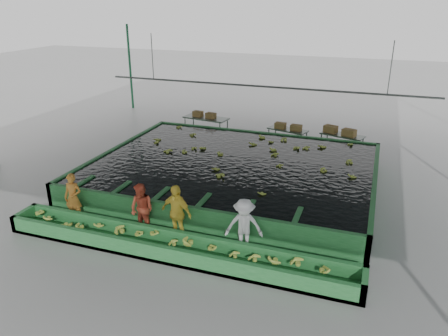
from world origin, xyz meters
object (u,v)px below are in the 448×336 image
(worker_b, at_px, (142,209))
(sorting_trough, at_px, (172,247))
(worker_a, at_px, (73,197))
(worker_c, at_px, (176,213))
(packing_table_right, at_px, (341,144))
(box_stack_left, at_px, (204,117))
(box_stack_mid, at_px, (288,129))
(packing_table_mid, at_px, (287,138))
(packing_table_left, at_px, (206,127))
(worker_d, at_px, (244,226))
(flotation_tank, at_px, (233,173))
(box_stack_right, at_px, (339,134))

(worker_b, bearing_deg, sorting_trough, -20.17)
(worker_a, relative_size, worker_c, 0.90)
(packing_table_right, distance_m, box_stack_left, 6.63)
(box_stack_mid, bearing_deg, box_stack_left, 178.29)
(packing_table_mid, relative_size, box_stack_left, 1.51)
(worker_a, relative_size, packing_table_left, 0.70)
(worker_a, relative_size, worker_d, 0.97)
(worker_d, bearing_deg, worker_b, 165.07)
(worker_a, bearing_deg, flotation_tank, 40.61)
(worker_d, relative_size, packing_table_left, 0.72)
(flotation_tank, height_order, box_stack_left, box_stack_left)
(worker_d, distance_m, box_stack_mid, 9.28)
(worker_d, relative_size, packing_table_right, 0.85)
(packing_table_left, xyz_separation_m, box_stack_right, (6.39, -0.19, 0.35))
(worker_a, relative_size, packing_table_mid, 0.84)
(packing_table_right, height_order, box_stack_right, box_stack_right)
(packing_table_right, bearing_deg, box_stack_mid, 179.51)
(flotation_tank, xyz_separation_m, packing_table_right, (3.41, 4.93, -0.03))
(box_stack_right, bearing_deg, packing_table_right, 9.91)
(worker_d, height_order, packing_table_mid, worker_d)
(sorting_trough, xyz_separation_m, packing_table_left, (-3.12, 10.20, 0.25))
(worker_c, bearing_deg, box_stack_right, 80.62)
(flotation_tank, bearing_deg, box_stack_right, 56.27)
(worker_d, bearing_deg, box_stack_right, 65.63)
(packing_table_mid, bearing_deg, worker_d, -85.16)
(box_stack_right, bearing_deg, packing_table_left, 178.26)
(sorting_trough, xyz_separation_m, box_stack_right, (3.28, 10.01, 0.59))
(sorting_trough, distance_m, worker_b, 1.64)
(packing_table_mid, bearing_deg, sorting_trough, -95.41)
(packing_table_left, distance_m, packing_table_mid, 4.08)
(worker_a, bearing_deg, packing_table_left, 77.81)
(sorting_trough, distance_m, box_stack_mid, 10.12)
(worker_b, bearing_deg, packing_table_mid, 86.80)
(packing_table_left, bearing_deg, sorting_trough, -73.02)
(box_stack_left, bearing_deg, flotation_tank, -57.82)
(packing_table_mid, height_order, box_stack_right, box_stack_right)
(worker_c, bearing_deg, box_stack_mid, 94.01)
(sorting_trough, xyz_separation_m, worker_c, (-0.24, 0.80, 0.59))
(worker_c, relative_size, packing_table_right, 0.91)
(worker_a, relative_size, worker_b, 0.99)
(worker_a, xyz_separation_m, box_stack_right, (7.00, 9.21, 0.08))
(box_stack_right, bearing_deg, worker_a, -127.24)
(packing_table_left, xyz_separation_m, packing_table_right, (6.52, -0.17, -0.08))
(packing_table_left, relative_size, box_stack_right, 1.52)
(worker_a, distance_m, box_stack_left, 9.39)
(packing_table_mid, bearing_deg, worker_c, -97.33)
(worker_d, height_order, packing_table_right, worker_d)
(worker_b, bearing_deg, flotation_tank, 83.34)
(worker_c, xyz_separation_m, box_stack_right, (3.52, 9.21, 0.00))
(worker_b, xyz_separation_m, packing_table_right, (4.75, 9.23, -0.35))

